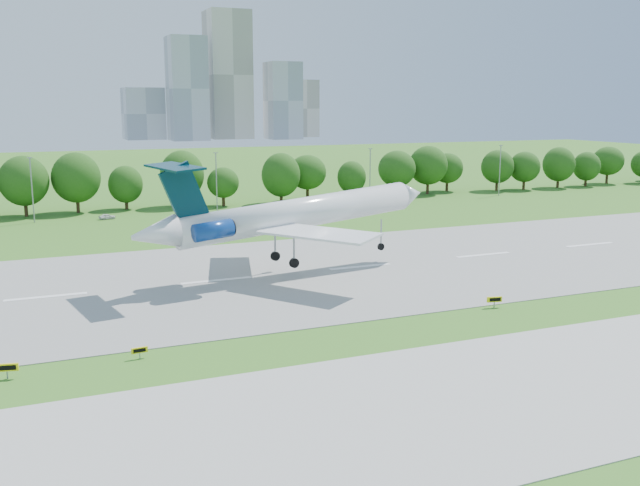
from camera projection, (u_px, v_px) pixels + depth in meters
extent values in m
plane|color=#376C1C|center=(285.00, 341.00, 66.46)|extent=(600.00, 600.00, 0.00)
cube|color=gray|center=(217.00, 281.00, 89.09)|extent=(400.00, 45.00, 0.08)
cube|color=#ADADA8|center=(372.00, 418.00, 50.16)|extent=(400.00, 23.00, 0.08)
cylinder|color=#382314|center=(33.00, 206.00, 141.83)|extent=(0.70, 0.70, 3.60)
sphere|color=#193F0F|center=(31.00, 184.00, 140.99)|extent=(8.40, 8.40, 8.40)
cylinder|color=#382314|center=(228.00, 196.00, 157.00)|extent=(0.70, 0.70, 3.60)
sphere|color=#193F0F|center=(227.00, 176.00, 156.16)|extent=(8.40, 8.40, 8.40)
cylinder|color=#382314|center=(388.00, 188.00, 172.16)|extent=(0.70, 0.70, 3.60)
sphere|color=#193F0F|center=(389.00, 170.00, 171.32)|extent=(8.40, 8.40, 8.40)
cylinder|color=#382314|center=(523.00, 182.00, 187.33)|extent=(0.70, 0.70, 3.60)
sphere|color=#193F0F|center=(524.00, 165.00, 186.49)|extent=(8.40, 8.40, 8.40)
cylinder|color=#382314|center=(637.00, 176.00, 202.49)|extent=(0.70, 0.70, 3.60)
sphere|color=#193F0F|center=(638.00, 160.00, 201.65)|extent=(8.40, 8.40, 8.40)
cylinder|color=gray|center=(32.00, 191.00, 131.98)|extent=(0.24, 0.24, 12.00)
cube|color=gray|center=(30.00, 158.00, 130.81)|extent=(0.90, 0.25, 0.18)
cylinder|color=gray|center=(216.00, 183.00, 145.25)|extent=(0.24, 0.24, 12.00)
cube|color=gray|center=(216.00, 153.00, 144.08)|extent=(0.90, 0.25, 0.18)
cylinder|color=gray|center=(370.00, 176.00, 158.51)|extent=(0.24, 0.24, 12.00)
cube|color=gray|center=(370.00, 149.00, 157.35)|extent=(0.90, 0.25, 0.18)
cylinder|color=gray|center=(500.00, 171.00, 171.78)|extent=(0.24, 0.24, 12.00)
cube|color=gray|center=(501.00, 145.00, 170.62)|extent=(0.90, 0.25, 0.18)
cube|color=#B2B2B7|center=(187.00, 89.00, 433.02)|extent=(22.00, 22.00, 62.00)
cube|color=beige|center=(228.00, 75.00, 456.25)|extent=(26.00, 26.00, 80.00)
cube|color=#B2B2B7|center=(283.00, 101.00, 452.58)|extent=(20.00, 20.00, 48.00)
cube|color=beige|center=(302.00, 109.00, 484.89)|extent=(18.00, 18.00, 38.00)
cube|color=#B2B2B7|center=(143.00, 114.00, 449.80)|extent=(24.00, 24.00, 32.00)
cylinder|color=white|center=(299.00, 213.00, 91.80)|extent=(33.76, 9.57, 6.11)
cone|color=white|center=(410.00, 194.00, 101.32)|extent=(4.42, 4.49, 4.13)
cone|color=white|center=(154.00, 234.00, 81.73)|extent=(6.18, 4.79, 4.24)
cube|color=white|center=(318.00, 233.00, 84.53)|extent=(12.84, 15.07, 0.65)
cube|color=white|center=(257.00, 216.00, 97.43)|extent=(9.17, 15.43, 0.65)
cube|color=#052A38|center=(184.00, 194.00, 82.88)|extent=(6.01, 1.57, 7.61)
cube|color=#052A38|center=(174.00, 167.00, 81.69)|extent=(5.33, 11.03, 0.48)
cylinder|color=navy|center=(213.00, 230.00, 82.45)|extent=(5.10, 2.91, 2.42)
cylinder|color=navy|center=(193.00, 224.00, 87.24)|extent=(5.10, 2.91, 2.42)
cylinder|color=gray|center=(381.00, 233.00, 99.60)|extent=(0.22, 0.22, 3.90)
cylinder|color=black|center=(381.00, 247.00, 99.97)|extent=(1.04, 0.50, 1.00)
cylinder|color=gray|center=(294.00, 248.00, 89.34)|extent=(0.27, 0.27, 3.90)
cylinder|color=black|center=(294.00, 263.00, 89.71)|extent=(1.29, 0.70, 1.22)
cylinder|color=gray|center=(275.00, 242.00, 93.39)|extent=(0.27, 0.27, 3.90)
cylinder|color=black|center=(275.00, 256.00, 93.77)|extent=(1.29, 0.70, 1.22)
cube|color=gray|center=(7.00, 374.00, 57.29)|extent=(0.13, 0.13, 0.79)
cube|color=yellow|center=(7.00, 367.00, 57.18)|extent=(1.81, 0.58, 0.62)
cube|color=black|center=(6.00, 368.00, 57.06)|extent=(1.33, 0.31, 0.40)
cube|color=gray|center=(140.00, 355.00, 61.87)|extent=(0.10, 0.10, 0.63)
cube|color=yellow|center=(139.00, 350.00, 61.79)|extent=(1.44, 0.28, 0.49)
cube|color=black|center=(140.00, 351.00, 61.70)|extent=(1.07, 0.11, 0.31)
cube|color=gray|center=(494.00, 304.00, 77.43)|extent=(0.13, 0.13, 0.75)
cube|color=yellow|center=(494.00, 299.00, 77.33)|extent=(1.72, 0.52, 0.59)
cube|color=black|center=(495.00, 300.00, 77.21)|extent=(1.27, 0.27, 0.37)
imported|color=silver|center=(107.00, 217.00, 136.98)|extent=(3.33, 1.99, 1.06)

